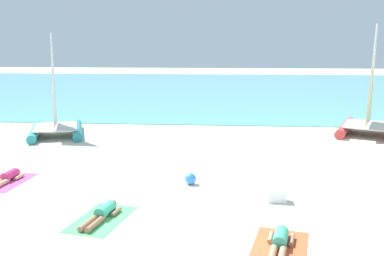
# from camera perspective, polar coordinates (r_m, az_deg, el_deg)

# --- Properties ---
(ground_plane) EXTENTS (120.00, 120.00, 0.00)m
(ground_plane) POSITION_cam_1_polar(r_m,az_deg,el_deg) (19.80, 1.03, -0.96)
(ground_plane) COLOR beige
(ocean_water) EXTENTS (120.00, 40.00, 0.05)m
(ocean_water) POSITION_cam_1_polar(r_m,az_deg,el_deg) (41.95, 2.96, 5.44)
(ocean_water) COLOR #5BB2C1
(ocean_water) RESTS_ON ground
(sailboat_teal) EXTENTS (3.39, 4.18, 4.72)m
(sailboat_teal) POSITION_cam_1_polar(r_m,az_deg,el_deg) (20.49, -17.95, 0.91)
(sailboat_teal) COLOR teal
(sailboat_teal) RESTS_ON ground
(sailboat_red) EXTENTS (3.80, 4.58, 5.12)m
(sailboat_red) POSITION_cam_1_polar(r_m,az_deg,el_deg) (21.43, 22.78, 1.17)
(sailboat_red) COLOR #CC3838
(sailboat_red) RESTS_ON ground
(towel_left) EXTENTS (1.25, 1.98, 0.01)m
(towel_left) POSITION_cam_1_polar(r_m,az_deg,el_deg) (14.27, -23.79, -6.68)
(towel_left) COLOR #D84C99
(towel_left) RESTS_ON ground
(sunbather_left) EXTENTS (0.57, 1.57, 0.30)m
(sunbather_left) POSITION_cam_1_polar(r_m,az_deg,el_deg) (14.29, -23.68, -6.13)
(sunbather_left) COLOR #D83372
(sunbather_left) RESTS_ON towel_left
(towel_middle) EXTENTS (1.45, 2.08, 0.01)m
(towel_middle) POSITION_cam_1_polar(r_m,az_deg,el_deg) (10.66, -12.15, -11.93)
(towel_middle) COLOR #4CB266
(towel_middle) RESTS_ON ground
(sunbather_middle) EXTENTS (0.70, 1.56, 0.30)m
(sunbather_middle) POSITION_cam_1_polar(r_m,az_deg,el_deg) (10.67, -12.00, -11.18)
(sunbather_middle) COLOR #3FB28C
(sunbather_middle) RESTS_ON towel_middle
(towel_right) EXTENTS (1.49, 2.10, 0.01)m
(towel_right) POSITION_cam_1_polar(r_m,az_deg,el_deg) (9.23, 11.72, -15.70)
(towel_right) COLOR #EA5933
(towel_right) RESTS_ON ground
(sunbather_right) EXTENTS (0.73, 1.56, 0.30)m
(sunbather_right) POSITION_cam_1_polar(r_m,az_deg,el_deg) (9.23, 11.79, -14.82)
(sunbather_right) COLOR #3FB28C
(sunbather_right) RESTS_ON towel_right
(beach_ball) EXTENTS (0.35, 0.35, 0.35)m
(beach_ball) POSITION_cam_1_polar(r_m,az_deg,el_deg) (12.82, -0.21, -6.88)
(beach_ball) COLOR #337FE5
(beach_ball) RESTS_ON ground
(cooler_box) EXTENTS (0.50, 0.36, 0.36)m
(cooler_box) POSITION_cam_1_polar(r_m,az_deg,el_deg) (11.71, 11.33, -8.85)
(cooler_box) COLOR white
(cooler_box) RESTS_ON ground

